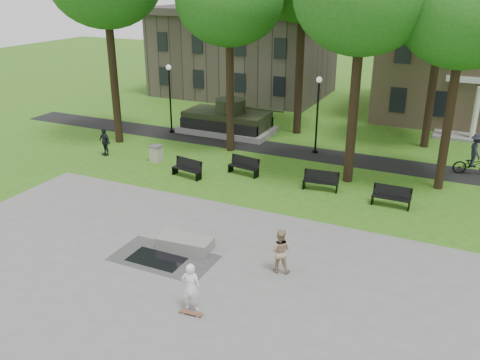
# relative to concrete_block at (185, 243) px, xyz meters

# --- Properties ---
(ground) EXTENTS (120.00, 120.00, 0.00)m
(ground) POSITION_rel_concrete_block_xyz_m (0.59, 1.55, -0.24)
(ground) COLOR #336016
(ground) RESTS_ON ground
(plaza) EXTENTS (22.00, 16.00, 0.02)m
(plaza) POSITION_rel_concrete_block_xyz_m (0.59, -3.45, -0.23)
(plaza) COLOR gray
(plaza) RESTS_ON ground
(footpath) EXTENTS (44.00, 2.60, 0.01)m
(footpath) POSITION_rel_concrete_block_xyz_m (0.59, 13.55, -0.24)
(footpath) COLOR black
(footpath) RESTS_ON ground
(building_left) EXTENTS (15.00, 10.00, 7.20)m
(building_left) POSITION_rel_concrete_block_xyz_m (-10.41, 28.05, 3.35)
(building_left) COLOR #4C443D
(building_left) RESTS_ON ground
(tree_1) EXTENTS (6.20, 6.20, 11.63)m
(tree_1) POSITION_rel_concrete_block_xyz_m (-3.91, 12.05, 8.71)
(tree_1) COLOR black
(tree_1) RESTS_ON ground
(tree_3) EXTENTS (6.00, 6.00, 11.19)m
(tree_3) POSITION_rel_concrete_block_xyz_m (8.59, 11.05, 8.35)
(tree_3) COLOR black
(tree_3) RESTS_ON ground
(lamp_left) EXTENTS (0.36, 0.36, 4.73)m
(lamp_left) POSITION_rel_concrete_block_xyz_m (-9.41, 13.85, 2.55)
(lamp_left) COLOR black
(lamp_left) RESTS_ON ground
(lamp_mid) EXTENTS (0.36, 0.36, 4.73)m
(lamp_mid) POSITION_rel_concrete_block_xyz_m (1.09, 13.85, 2.55)
(lamp_mid) COLOR black
(lamp_mid) RESTS_ON ground
(tank_monument) EXTENTS (7.45, 3.40, 2.40)m
(tank_monument) POSITION_rel_concrete_block_xyz_m (-5.87, 15.55, 0.61)
(tank_monument) COLOR gray
(tank_monument) RESTS_ON ground
(puddle) EXTENTS (2.20, 1.20, 0.00)m
(puddle) POSITION_rel_concrete_block_xyz_m (-0.54, -1.26, -0.22)
(puddle) COLOR black
(puddle) RESTS_ON plaza
(concrete_block) EXTENTS (2.27, 1.18, 0.45)m
(concrete_block) POSITION_rel_concrete_block_xyz_m (0.00, 0.00, 0.00)
(concrete_block) COLOR gray
(concrete_block) RESTS_ON plaza
(skateboard) EXTENTS (0.79, 0.27, 0.07)m
(skateboard) POSITION_rel_concrete_block_xyz_m (2.42, -3.68, -0.19)
(skateboard) COLOR brown
(skateboard) RESTS_ON plaza
(skateboarder) EXTENTS (0.71, 0.56, 1.73)m
(skateboarder) POSITION_rel_concrete_block_xyz_m (2.32, -3.46, 0.64)
(skateboarder) COLOR white
(skateboarder) RESTS_ON plaza
(friend_watching) EXTENTS (0.95, 0.82, 1.70)m
(friend_watching) POSITION_rel_concrete_block_xyz_m (4.05, -0.03, 0.63)
(friend_watching) COLOR tan
(friend_watching) RESTS_ON plaza
(pedestrian_walker) EXTENTS (1.08, 0.68, 1.72)m
(pedestrian_walker) POSITION_rel_concrete_block_xyz_m (-10.43, 7.92, 0.61)
(pedestrian_walker) COLOR black
(pedestrian_walker) RESTS_ON ground
(cyclist) EXTENTS (2.27, 1.36, 2.33)m
(cyclist) POSITION_rel_concrete_block_xyz_m (10.09, 13.97, 0.71)
(cyclist) COLOR black
(cyclist) RESTS_ON ground
(park_bench_0) EXTENTS (1.85, 0.84, 1.00)m
(park_bench_0) POSITION_rel_concrete_block_xyz_m (-4.00, 6.92, 0.28)
(park_bench_0) COLOR black
(park_bench_0) RESTS_ON ground
(park_bench_1) EXTENTS (1.85, 0.80, 1.00)m
(park_bench_1) POSITION_rel_concrete_block_xyz_m (-1.36, 8.57, 0.28)
(park_bench_1) COLOR black
(park_bench_1) RESTS_ON ground
(park_bench_2) EXTENTS (1.84, 0.72, 1.00)m
(park_bench_2) POSITION_rel_concrete_block_xyz_m (3.14, 8.23, 0.28)
(park_bench_2) COLOR black
(park_bench_2) RESTS_ON ground
(park_bench_3) EXTENTS (1.80, 0.53, 1.00)m
(park_bench_3) POSITION_rel_concrete_block_xyz_m (6.76, 7.70, 0.28)
(park_bench_3) COLOR black
(park_bench_3) RESTS_ON ground
(trash_bin) EXTENTS (0.69, 0.69, 0.96)m
(trash_bin) POSITION_rel_concrete_block_xyz_m (-6.98, 8.32, 0.24)
(trash_bin) COLOR #BFB09D
(trash_bin) RESTS_ON ground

